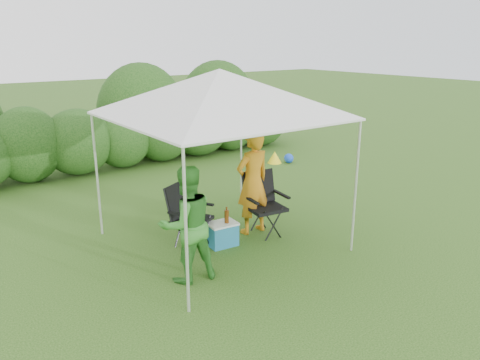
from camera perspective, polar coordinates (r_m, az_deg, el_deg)
ground at (r=7.53m, az=-0.11°, el=-8.79°), size 70.00×70.00×0.00m
hedge at (r=12.46m, az=-16.02°, el=4.89°), size 12.00×1.53×1.80m
canopy at (r=7.25m, az=-2.48°, el=10.52°), size 3.10×3.10×2.83m
chair_right at (r=8.08m, az=2.81°, el=-2.33°), size 0.73×0.68×1.08m
chair_left at (r=7.60m, az=-6.59°, el=-3.85°), size 0.80×0.78×1.04m
man at (r=7.99m, az=1.55°, el=-0.28°), size 0.67×0.45×1.82m
woman at (r=6.45m, az=-6.50°, el=-5.39°), size 0.86×0.70×1.65m
cooler at (r=7.70m, az=-2.16°, el=-6.59°), size 0.50×0.38×0.40m
bottle at (r=7.57m, az=-1.64°, el=-4.27°), size 0.07×0.07×0.27m
lawn_toy at (r=12.85m, az=4.69°, el=2.75°), size 0.65×0.54×0.32m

